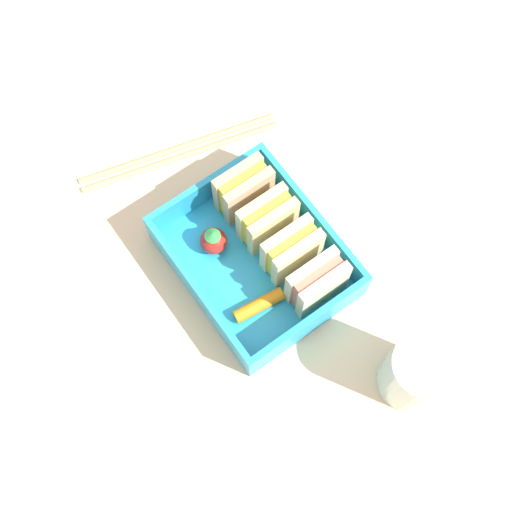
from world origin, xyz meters
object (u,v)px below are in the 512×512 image
(sandwich_left, at_px, (244,190))
(sandwich_center_left, at_px, (267,220))
(drinking_glass, at_px, (416,373))
(strawberry_far_left, at_px, (213,240))
(sandwich_center_right, at_px, (317,283))
(carrot_stick_far_left, at_px, (259,305))
(chopstick_pair, at_px, (179,151))
(sandwich_center, at_px, (292,251))

(sandwich_left, xyz_separation_m, sandwich_center_left, (0.04, 0.00, 0.00))
(sandwich_center_left, relative_size, drinking_glass, 0.70)
(strawberry_far_left, distance_m, drinking_glass, 0.23)
(strawberry_far_left, height_order, drinking_glass, drinking_glass)
(strawberry_far_left, relative_size, drinking_glass, 0.40)
(sandwich_center_right, distance_m, carrot_stick_far_left, 0.06)
(sandwich_center_left, distance_m, carrot_stick_far_left, 0.08)
(sandwich_center_right, relative_size, chopstick_pair, 0.27)
(strawberry_far_left, bearing_deg, sandwich_center_left, 70.91)
(sandwich_left, height_order, sandwich_center, same)
(sandwich_center, relative_size, sandwich_center_right, 1.00)
(sandwich_center, height_order, sandwich_center_right, same)
(sandwich_center_right, height_order, strawberry_far_left, sandwich_center_right)
(drinking_glass, bearing_deg, sandwich_center, -172.63)
(carrot_stick_far_left, height_order, drinking_glass, drinking_glass)
(sandwich_left, xyz_separation_m, carrot_stick_far_left, (0.10, -0.05, -0.02))
(sandwich_center_left, xyz_separation_m, sandwich_center_right, (0.08, 0.00, 0.00))
(sandwich_center, bearing_deg, sandwich_center_right, 0.00)
(sandwich_left, relative_size, sandwich_center_left, 1.00)
(sandwich_center_left, height_order, drinking_glass, drinking_glass)
(carrot_stick_far_left, xyz_separation_m, chopstick_pair, (-0.19, 0.03, -0.02))
(sandwich_center_right, xyz_separation_m, chopstick_pair, (-0.21, -0.02, -0.04))
(strawberry_far_left, xyz_separation_m, chopstick_pair, (-0.11, 0.03, -0.02))
(sandwich_center_right, height_order, drinking_glass, drinking_glass)
(sandwich_center_right, relative_size, carrot_stick_far_left, 1.14)
(sandwich_center_right, distance_m, chopstick_pair, 0.21)
(sandwich_left, height_order, chopstick_pair, sandwich_left)
(sandwich_center_left, relative_size, sandwich_center_right, 1.00)
(sandwich_center, bearing_deg, sandwich_left, 180.00)
(strawberry_far_left, bearing_deg, sandwich_center_right, 28.30)
(sandwich_center_right, bearing_deg, chopstick_pair, -174.52)
(sandwich_center_left, bearing_deg, sandwich_center, 0.00)
(sandwich_center_left, bearing_deg, chopstick_pair, -171.27)
(carrot_stick_far_left, bearing_deg, drinking_glass, 27.97)
(sandwich_left, xyz_separation_m, sandwich_center, (0.08, 0.00, 0.00))
(sandwich_left, bearing_deg, drinking_glass, 4.94)
(chopstick_pair, bearing_deg, sandwich_left, 12.37)
(sandwich_center, distance_m, sandwich_center_right, 0.04)
(sandwich_center_right, relative_size, drinking_glass, 0.70)
(sandwich_left, relative_size, carrot_stick_far_left, 1.14)
(sandwich_center_left, height_order, carrot_stick_far_left, sandwich_center_left)
(sandwich_left, xyz_separation_m, sandwich_center_right, (0.12, 0.00, 0.00))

